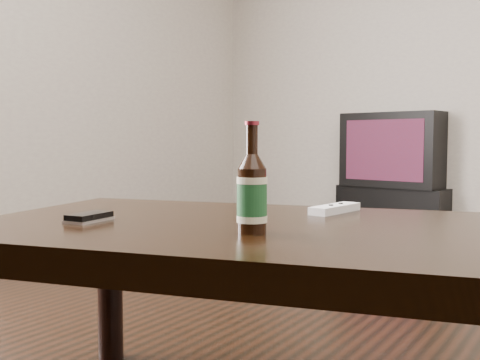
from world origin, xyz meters
The scene contains 6 objects.
tv_stand centered at (-0.94, 3.03, 0.17)m, with size 0.86×0.43×0.35m, color black.
tv centered at (-0.94, 3.03, 0.64)m, with size 0.84×0.59×0.58m.
coffee_table centered at (-0.24, -0.28, 0.44)m, with size 1.52×1.11×0.51m.
beer_bottle centered at (-0.18, -0.40, 0.60)m, with size 0.08×0.08×0.23m.
phone centered at (-0.60, -0.47, 0.52)m, with size 0.08×0.12×0.02m.
remote centered at (-0.17, 0.01, 0.52)m, with size 0.07×0.19×0.02m.
Camera 1 is at (0.44, -1.40, 0.71)m, focal length 42.00 mm.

